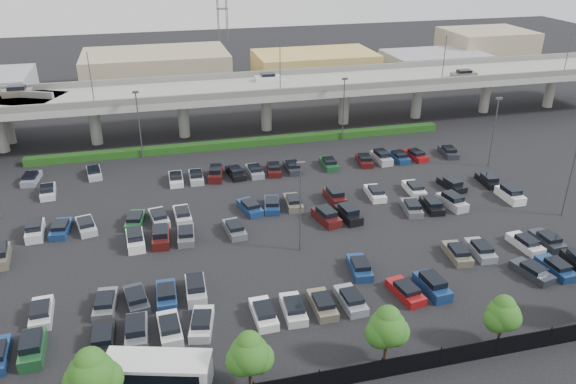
% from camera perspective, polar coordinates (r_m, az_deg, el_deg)
% --- Properties ---
extents(ground, '(280.00, 280.00, 0.00)m').
position_cam_1_polar(ground, '(67.92, -0.57, -2.52)').
color(ground, black).
extents(overpass, '(150.00, 13.00, 15.80)m').
position_cam_1_polar(overpass, '(94.74, -5.40, 10.06)').
color(overpass, gray).
rests_on(overpass, ground).
extents(hedge, '(66.00, 1.60, 1.10)m').
position_cam_1_polar(hedge, '(90.13, -4.36, 5.01)').
color(hedge, '#153B11').
rests_on(hedge, ground).
extents(fence, '(70.00, 0.10, 2.00)m').
position_cam_1_polar(fence, '(45.49, 8.17, -17.62)').
color(fence, black).
rests_on(fence, ground).
extents(tree_row, '(65.07, 3.66, 5.94)m').
position_cam_1_polar(tree_row, '(45.04, 8.58, -13.76)').
color(tree_row, '#332316').
rests_on(tree_row, ground).
extents(shuttle_bus, '(8.45, 4.88, 2.57)m').
position_cam_1_polar(shuttle_bus, '(45.43, -13.07, -17.33)').
color(shuttle_bus, silver).
rests_on(shuttle_bus, ground).
extents(parked_cars, '(62.89, 41.65, 1.67)m').
position_cam_1_polar(parked_cars, '(64.74, -0.43, -3.41)').
color(parked_cars, navy).
rests_on(parked_cars, ground).
extents(light_poles, '(66.90, 48.38, 10.30)m').
position_cam_1_polar(light_poles, '(66.29, -4.47, 2.64)').
color(light_poles, '#49494E').
rests_on(light_poles, ground).
extents(distant_buildings, '(138.00, 24.00, 9.00)m').
position_cam_1_polar(distant_buildings, '(126.22, -1.80, 12.49)').
color(distant_buildings, gray).
rests_on(distant_buildings, ground).
extents(comm_tower, '(2.40, 2.40, 30.00)m').
position_cam_1_polar(comm_tower, '(134.59, -6.73, 18.27)').
color(comm_tower, '#49494E').
rests_on(comm_tower, ground).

